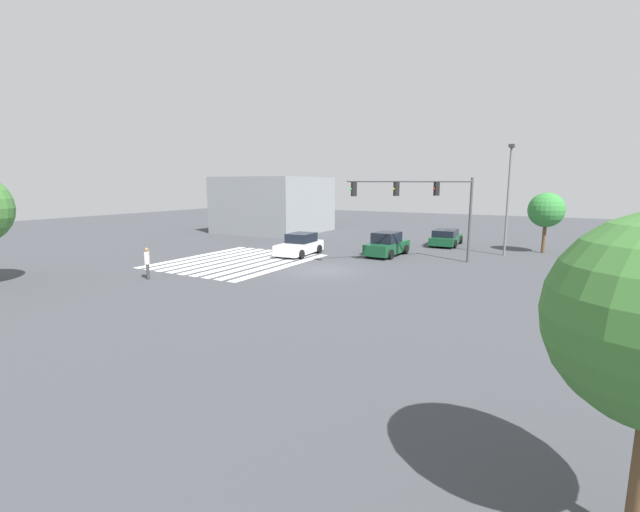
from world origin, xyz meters
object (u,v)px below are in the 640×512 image
object	(u,v)px
traffic_signal_mast	(427,199)
tree_corner_a	(546,210)
street_light_pole_a	(509,190)
car_1	(446,237)
pedestrian	(147,262)
car_2	(387,245)
car_0	(300,245)

from	to	relation	value
traffic_signal_mast	tree_corner_a	bearing A→B (deg)	-170.09
street_light_pole_a	car_1	bearing A→B (deg)	-122.47
street_light_pole_a	tree_corner_a	xyz separation A→B (m)	(-2.72, 2.39, -1.51)
car_1	pedestrian	distance (m)	23.88
car_1	car_2	size ratio (longest dim) A/B	1.09
pedestrian	traffic_signal_mast	bearing A→B (deg)	0.27
car_0	car_1	size ratio (longest dim) A/B	0.93
street_light_pole_a	tree_corner_a	distance (m)	3.93
car_0	street_light_pole_a	bearing A→B (deg)	115.14
car_0	tree_corner_a	xyz separation A→B (m)	(-9.82, 15.44, 2.49)
pedestrian	street_light_pole_a	world-z (taller)	street_light_pole_a
car_1	pedestrian	size ratio (longest dim) A/B	2.82
car_1	tree_corner_a	bearing A→B (deg)	-96.05
tree_corner_a	car_2	bearing A→B (deg)	-54.47
car_2	pedestrian	size ratio (longest dim) A/B	2.60
car_1	street_light_pole_a	xyz separation A→B (m)	(3.14, 4.94, 4.05)
pedestrian	tree_corner_a	bearing A→B (deg)	4.40
tree_corner_a	street_light_pole_a	bearing A→B (deg)	-41.30
car_2	street_light_pole_a	distance (m)	9.40
car_1	tree_corner_a	xyz separation A→B (m)	(0.42, 7.33, 2.53)
car_0	street_light_pole_a	size ratio (longest dim) A/B	0.58
car_2	pedestrian	distance (m)	16.22
street_light_pole_a	traffic_signal_mast	bearing A→B (deg)	-32.11
car_0	tree_corner_a	size ratio (longest dim) A/B	1.01
car_0	car_2	distance (m)	6.32
traffic_signal_mast	car_0	size ratio (longest dim) A/B	1.35
traffic_signal_mast	car_2	distance (m)	5.27
car_2	tree_corner_a	size ratio (longest dim) A/B	1.00
traffic_signal_mast	car_1	bearing A→B (deg)	-129.51
pedestrian	car_0	bearing A→B (deg)	31.29
traffic_signal_mast	street_light_pole_a	bearing A→B (deg)	-167.11
traffic_signal_mast	car_0	world-z (taller)	traffic_signal_mast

